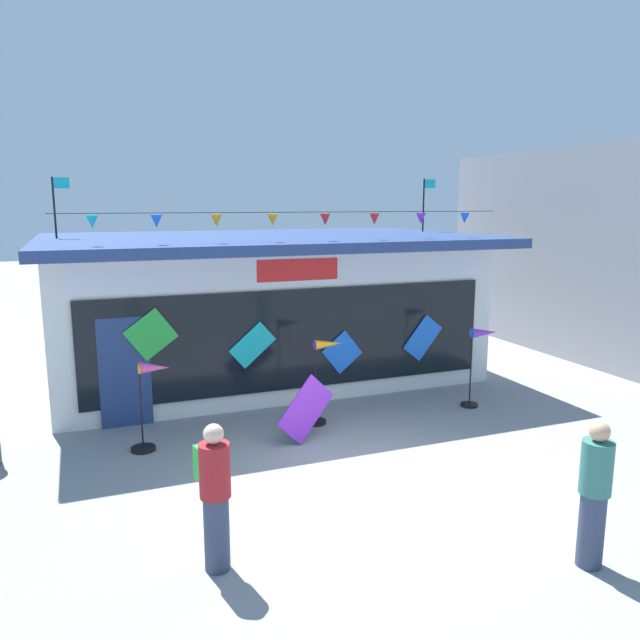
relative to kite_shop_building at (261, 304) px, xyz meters
name	(u,v)px	position (x,y,z in m)	size (l,w,h in m)	color
ground_plane	(361,474)	(-0.20, -5.95, -1.66)	(80.00, 80.00, 0.00)	gray
kite_shop_building	(261,304)	(0.00, 0.00, 0.00)	(9.49, 6.15, 4.57)	silver
wind_spinner_far_left	(150,395)	(-2.98, -3.83, -0.73)	(0.70, 0.40, 1.47)	black
wind_spinner_left	(323,372)	(0.09, -3.67, -0.71)	(0.71, 0.40, 1.56)	black
wind_spinner_center_left	(480,351)	(3.34, -3.87, -0.54)	(0.73, 0.34, 1.57)	black
person_near_camera	(215,493)	(-2.71, -7.56, -0.77)	(0.36, 0.47, 1.68)	#333D56
person_mid_plaza	(594,494)	(1.16, -9.01, -0.80)	(0.34, 0.34, 1.68)	#333D56
display_kite_on_ground	(306,409)	(-0.51, -4.40, -1.10)	(0.57, 0.03, 1.05)	purple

